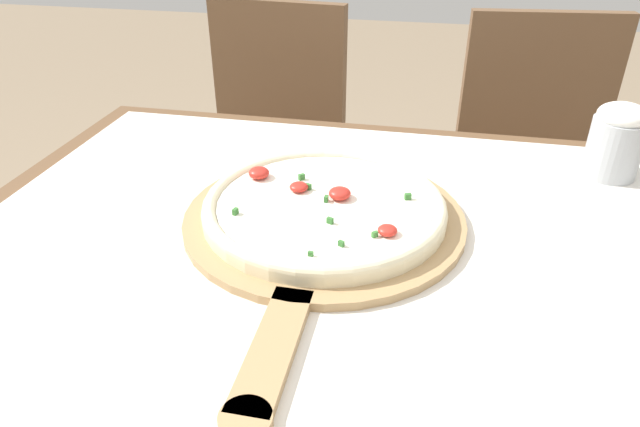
% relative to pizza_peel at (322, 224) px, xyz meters
% --- Properties ---
extents(dining_table, '(1.12, 0.97, 0.75)m').
position_rel_pizza_peel_xyz_m(dining_table, '(0.03, -0.08, -0.13)').
color(dining_table, brown).
rests_on(dining_table, ground_plane).
extents(towel_cloth, '(1.04, 0.89, 0.00)m').
position_rel_pizza_peel_xyz_m(towel_cloth, '(0.03, -0.08, -0.01)').
color(towel_cloth, silver).
rests_on(towel_cloth, dining_table).
extents(pizza_peel, '(0.40, 0.58, 0.01)m').
position_rel_pizza_peel_xyz_m(pizza_peel, '(0.00, 0.00, 0.00)').
color(pizza_peel, tan).
rests_on(pizza_peel, towel_cloth).
extents(pizza, '(0.34, 0.34, 0.04)m').
position_rel_pizza_peel_xyz_m(pizza, '(-0.00, 0.02, 0.02)').
color(pizza, beige).
rests_on(pizza, pizza_peel).
extents(chair_left, '(0.44, 0.44, 0.90)m').
position_rel_pizza_peel_xyz_m(chair_left, '(-0.30, 0.74, -0.24)').
color(chair_left, brown).
rests_on(chair_left, ground_plane).
extents(chair_right, '(0.44, 0.44, 0.90)m').
position_rel_pizza_peel_xyz_m(chair_right, '(0.40, 0.74, -0.24)').
color(chair_right, brown).
rests_on(chair_right, ground_plane).
extents(flour_cup, '(0.08, 0.08, 0.12)m').
position_rel_pizza_peel_xyz_m(flour_cup, '(0.43, 0.26, 0.06)').
color(flour_cup, '#B2B7BC').
rests_on(flour_cup, towel_cloth).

